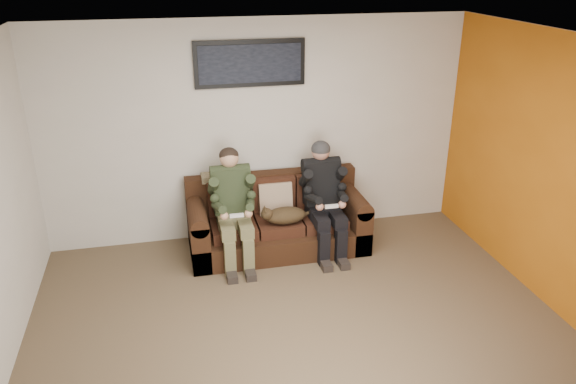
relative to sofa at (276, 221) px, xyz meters
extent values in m
plane|color=brown|center=(-0.12, -1.82, -0.32)|extent=(5.00, 5.00, 0.00)
plane|color=silver|center=(-0.12, -1.82, 2.28)|extent=(5.00, 5.00, 0.00)
plane|color=beige|center=(-0.12, 0.43, 0.98)|extent=(5.00, 0.00, 5.00)
plane|color=beige|center=(2.38, -1.82, 0.98)|extent=(0.00, 4.50, 4.50)
plane|color=#AF5C11|center=(2.37, -1.82, 0.98)|extent=(0.00, 4.50, 4.50)
cube|color=black|center=(0.00, -0.07, -0.18)|extent=(2.04, 0.88, 0.28)
cube|color=black|center=(0.00, 0.28, 0.24)|extent=(2.04, 0.19, 0.56)
cube|color=black|center=(-0.92, -0.07, -0.04)|extent=(0.20, 0.88, 0.56)
cube|color=black|center=(0.92, -0.07, -0.04)|extent=(0.20, 0.88, 0.56)
cylinder|color=black|center=(-0.92, -0.07, 0.24)|extent=(0.20, 0.88, 0.20)
cylinder|color=black|center=(0.92, -0.07, 0.24)|extent=(0.20, 0.88, 0.20)
cube|color=#381C11|center=(-0.52, -0.12, 0.03)|extent=(0.50, 0.56, 0.13)
cube|color=#381C11|center=(-0.52, 0.15, 0.30)|extent=(0.50, 0.13, 0.41)
cube|color=#381C11|center=(0.00, -0.12, 0.03)|extent=(0.50, 0.56, 0.13)
cube|color=#381C11|center=(0.00, 0.15, 0.30)|extent=(0.50, 0.13, 0.41)
cube|color=#381C11|center=(0.52, -0.12, 0.03)|extent=(0.50, 0.56, 0.13)
cube|color=#381C11|center=(0.52, 0.15, 0.30)|extent=(0.50, 0.13, 0.41)
cube|color=tan|center=(0.00, 0.04, 0.28)|extent=(0.39, 0.19, 0.39)
cube|color=gray|center=(-0.62, 0.26, 0.52)|extent=(0.42, 0.20, 0.07)
cube|color=#6C6743|center=(-0.52, -0.15, 0.16)|extent=(0.36, 0.30, 0.14)
cube|color=#2B3620|center=(-0.52, -0.05, 0.46)|extent=(0.40, 0.30, 0.53)
cylinder|color=#2B3620|center=(-0.52, -0.03, 0.67)|extent=(0.44, 0.18, 0.18)
sphere|color=tan|center=(-0.52, -0.01, 0.83)|extent=(0.21, 0.21, 0.21)
cube|color=#6C6743|center=(-0.62, -0.35, 0.15)|extent=(0.15, 0.42, 0.13)
cube|color=#6C6743|center=(-0.42, -0.35, 0.15)|extent=(0.15, 0.42, 0.13)
cube|color=#6C6743|center=(-0.62, -0.55, -0.11)|extent=(0.12, 0.13, 0.41)
cube|color=#6C6743|center=(-0.42, -0.55, -0.11)|extent=(0.12, 0.13, 0.41)
cube|color=black|center=(-0.62, -0.63, -0.28)|extent=(0.11, 0.26, 0.08)
cube|color=black|center=(-0.42, -0.63, -0.28)|extent=(0.11, 0.26, 0.08)
cylinder|color=#2B3620|center=(-0.72, -0.12, 0.56)|extent=(0.11, 0.30, 0.28)
cylinder|color=#2B3620|center=(-0.32, -0.12, 0.56)|extent=(0.11, 0.30, 0.28)
cylinder|color=#2B3620|center=(-0.69, -0.34, 0.40)|extent=(0.14, 0.32, 0.15)
cylinder|color=#2B3620|center=(-0.35, -0.34, 0.40)|extent=(0.14, 0.32, 0.15)
sphere|color=tan|center=(-0.65, -0.46, 0.35)|extent=(0.09, 0.09, 0.09)
sphere|color=tan|center=(-0.39, -0.46, 0.35)|extent=(0.09, 0.09, 0.09)
cube|color=white|center=(-0.52, -0.48, 0.35)|extent=(0.15, 0.04, 0.03)
ellipsoid|color=black|center=(-0.52, 0.01, 0.86)|extent=(0.22, 0.22, 0.17)
cube|color=black|center=(0.52, -0.15, 0.16)|extent=(0.36, 0.30, 0.14)
cube|color=black|center=(0.52, -0.05, 0.46)|extent=(0.40, 0.30, 0.53)
cylinder|color=black|center=(0.52, -0.03, 0.67)|extent=(0.44, 0.18, 0.18)
sphere|color=#AC7460|center=(0.52, -0.01, 0.83)|extent=(0.21, 0.21, 0.21)
cube|color=black|center=(0.42, -0.35, 0.15)|extent=(0.15, 0.42, 0.13)
cube|color=black|center=(0.62, -0.35, 0.15)|extent=(0.15, 0.42, 0.13)
cube|color=black|center=(0.42, -0.55, -0.11)|extent=(0.12, 0.13, 0.41)
cube|color=black|center=(0.62, -0.55, -0.11)|extent=(0.12, 0.13, 0.41)
cube|color=black|center=(0.42, -0.63, -0.28)|extent=(0.11, 0.26, 0.08)
cube|color=black|center=(0.62, -0.63, -0.28)|extent=(0.11, 0.26, 0.08)
cylinder|color=black|center=(0.32, -0.12, 0.56)|extent=(0.11, 0.30, 0.28)
cylinder|color=black|center=(0.72, -0.12, 0.56)|extent=(0.11, 0.30, 0.28)
cylinder|color=black|center=(0.35, -0.34, 0.40)|extent=(0.14, 0.32, 0.15)
cylinder|color=black|center=(0.69, -0.34, 0.40)|extent=(0.14, 0.32, 0.15)
sphere|color=#AC7460|center=(0.39, -0.46, 0.35)|extent=(0.09, 0.09, 0.09)
sphere|color=#AC7460|center=(0.65, -0.46, 0.35)|extent=(0.09, 0.09, 0.09)
cube|color=white|center=(0.52, -0.48, 0.35)|extent=(0.15, 0.04, 0.03)
ellipsoid|color=black|center=(0.52, -0.01, 0.86)|extent=(0.22, 0.22, 0.19)
ellipsoid|color=#47331B|center=(0.06, -0.25, 0.19)|extent=(0.47, 0.26, 0.19)
sphere|color=#47331B|center=(-0.16, -0.28, 0.24)|extent=(0.14, 0.14, 0.14)
cone|color=#47331B|center=(-0.18, -0.32, 0.31)|extent=(0.04, 0.04, 0.04)
cone|color=#47331B|center=(-0.18, -0.25, 0.31)|extent=(0.04, 0.04, 0.04)
cylinder|color=#47331B|center=(0.30, -0.20, 0.15)|extent=(0.26, 0.13, 0.08)
cube|color=black|center=(-0.20, 0.40, 1.78)|extent=(1.25, 0.04, 0.52)
cube|color=black|center=(-0.20, 0.37, 1.78)|extent=(1.15, 0.01, 0.42)
camera|label=1|loc=(-1.20, -5.83, 2.91)|focal=35.00mm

